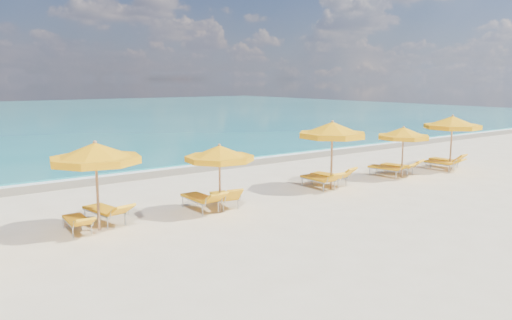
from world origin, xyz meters
TOP-DOWN VIEW (x-y plane):
  - ground_plane at (0.00, 0.00)m, footprint 120.00×120.00m
  - ocean at (0.00, 48.00)m, footprint 120.00×80.00m
  - wet_sand_band at (0.00, 7.40)m, footprint 120.00×2.60m
  - foam_line at (0.00, 8.20)m, footprint 120.00×1.20m
  - whitecap_far at (8.00, 24.00)m, footprint 18.00×0.30m
  - umbrella_3 at (-6.24, 0.28)m, footprint 2.85×2.85m
  - umbrella_4 at (-2.55, -0.09)m, footprint 2.60×2.60m
  - umbrella_5 at (2.70, 0.35)m, footprint 3.32×3.32m
  - umbrella_6 at (6.59, 0.10)m, footprint 2.67×2.67m
  - umbrella_7 at (9.82, -0.08)m, footprint 3.14×3.14m
  - lounger_3_left at (-6.77, 0.47)m, footprint 0.61×1.67m
  - lounger_3_right at (-5.85, 0.85)m, footprint 0.97×1.99m
  - lounger_4_left at (-2.91, 0.48)m, footprint 0.67×1.93m
  - lounger_4_right at (-2.06, 0.42)m, footprint 0.84×1.70m
  - lounger_5_left at (2.30, 0.60)m, footprint 0.66×1.88m
  - lounger_5_right at (3.08, 0.80)m, footprint 0.95×1.92m
  - lounger_6_left at (6.23, 0.58)m, footprint 0.97×2.01m
  - lounger_6_right at (7.11, 0.67)m, footprint 0.94×1.88m
  - lounger_7_left at (9.45, 0.14)m, footprint 0.76×1.82m
  - lounger_7_right at (10.31, 0.50)m, footprint 0.65×1.70m

SIDE VIEW (x-z plane):
  - ground_plane at x=0.00m, z-range 0.00..0.00m
  - ocean at x=0.00m, z-range -0.15..0.15m
  - wet_sand_band at x=0.00m, z-range -0.01..0.01m
  - foam_line at x=0.00m, z-range -0.01..0.01m
  - whitecap_far at x=8.00m, z-range -0.03..0.03m
  - lounger_3_left at x=-6.77m, z-range -0.12..0.51m
  - lounger_7_right at x=10.31m, z-range -0.17..0.58m
  - lounger_4_right at x=-2.06m, z-range -0.19..0.60m
  - lounger_7_left at x=9.45m, z-range -0.13..0.54m
  - lounger_6_right at x=7.11m, z-range -0.16..0.60m
  - lounger_6_left at x=6.23m, z-range -0.13..0.58m
  - lounger_5_left at x=2.30m, z-range -0.17..0.62m
  - lounger_3_right at x=-5.85m, z-range -0.15..0.61m
  - lounger_5_right at x=3.08m, z-range -0.19..0.65m
  - lounger_4_left at x=-2.91m, z-range -0.17..0.63m
  - umbrella_4 at x=-2.55m, z-range 0.76..2.93m
  - umbrella_6 at x=6.59m, z-range 0.77..2.96m
  - umbrella_3 at x=-6.24m, z-range 0.88..3.37m
  - umbrella_7 at x=9.82m, z-range 0.89..3.42m
  - umbrella_5 at x=2.70m, z-range 0.92..3.51m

